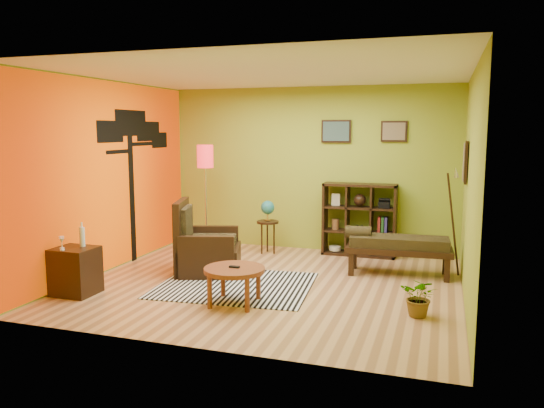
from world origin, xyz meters
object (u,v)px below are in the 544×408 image
(floor_lamp, at_px, (205,166))
(bench, at_px, (396,245))
(side_cabinet, at_px, (75,271))
(globe_table, at_px, (268,213))
(potted_plant, at_px, (420,301))
(coffee_table, at_px, (234,273))
(armchair, at_px, (204,251))
(cube_shelf, at_px, (360,220))

(floor_lamp, bearing_deg, bench, -4.80)
(side_cabinet, xyz_separation_m, globe_table, (1.61, 2.90, 0.37))
(floor_lamp, bearing_deg, potted_plant, -28.96)
(floor_lamp, relative_size, potted_plant, 4.03)
(side_cabinet, height_order, bench, side_cabinet)
(coffee_table, distance_m, armchair, 1.52)
(floor_lamp, height_order, potted_plant, floor_lamp)
(globe_table, bearing_deg, potted_plant, -42.67)
(potted_plant, bearing_deg, coffee_table, -173.61)
(armchair, relative_size, potted_plant, 2.41)
(armchair, xyz_separation_m, side_cabinet, (-1.12, -1.44, -0.02))
(coffee_table, bearing_deg, potted_plant, 6.39)
(armchair, relative_size, floor_lamp, 0.60)
(side_cabinet, xyz_separation_m, bench, (3.79, 2.19, 0.13))
(side_cabinet, distance_m, bench, 4.38)
(coffee_table, height_order, cube_shelf, cube_shelf)
(armchair, distance_m, cube_shelf, 2.69)
(side_cabinet, xyz_separation_m, potted_plant, (4.21, 0.50, -0.13))
(coffee_table, bearing_deg, side_cabinet, -172.83)
(potted_plant, bearing_deg, bench, 103.89)
(side_cabinet, height_order, potted_plant, side_cabinet)
(cube_shelf, relative_size, potted_plant, 2.64)
(floor_lamp, xyz_separation_m, potted_plant, (3.53, -1.95, -1.31))
(bench, relative_size, potted_plant, 3.36)
(floor_lamp, relative_size, globe_table, 2.04)
(globe_table, relative_size, cube_shelf, 0.75)
(coffee_table, height_order, bench, bench)
(armchair, bearing_deg, coffee_table, -51.16)
(coffee_table, distance_m, floor_lamp, 2.82)
(armchair, distance_m, bench, 2.77)
(floor_lamp, bearing_deg, cube_shelf, 17.54)
(coffee_table, distance_m, potted_plant, 2.16)
(side_cabinet, bearing_deg, globe_table, 60.96)
(globe_table, height_order, cube_shelf, cube_shelf)
(armchair, xyz_separation_m, cube_shelf, (1.99, 1.78, 0.28))
(globe_table, height_order, potted_plant, globe_table)
(floor_lamp, height_order, cube_shelf, floor_lamp)
(side_cabinet, height_order, cube_shelf, cube_shelf)
(floor_lamp, height_order, globe_table, floor_lamp)
(coffee_table, relative_size, bench, 0.48)
(globe_table, xyz_separation_m, potted_plant, (2.60, -2.40, -0.50))
(coffee_table, xyz_separation_m, cube_shelf, (1.04, 2.96, 0.21))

